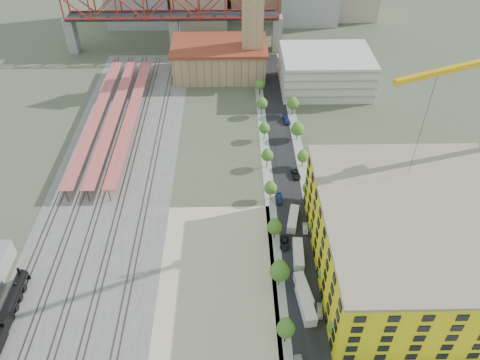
{
  "coord_description": "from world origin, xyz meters",
  "views": [
    {
      "loc": [
        0.03,
        -93.86,
        90.4
      ],
      "look_at": [
        1.82,
        1.84,
        10.0
      ],
      "focal_mm": 35.0,
      "sensor_mm": 36.0,
      "label": 1
    }
  ],
  "objects_px": {
    "locomotive": "(8,310)",
    "site_trailer_a": "(306,304)",
    "site_trailer_b": "(303,290)",
    "construction_building": "(413,240)",
    "site_trailer_c": "(298,254)",
    "clock_tower": "(253,6)",
    "site_trailer_d": "(293,219)"
  },
  "relations": [
    {
      "from": "locomotive",
      "to": "site_trailer_a",
      "type": "relative_size",
      "value": 2.25
    },
    {
      "from": "site_trailer_a",
      "to": "site_trailer_b",
      "type": "distance_m",
      "value": 4.07
    },
    {
      "from": "construction_building",
      "to": "site_trailer_a",
      "type": "xyz_separation_m",
      "value": [
        -26.0,
        -11.65,
        -8.01
      ]
    },
    {
      "from": "locomotive",
      "to": "site_trailer_c",
      "type": "distance_m",
      "value": 67.8
    },
    {
      "from": "clock_tower",
      "to": "site_trailer_b",
      "type": "relative_size",
      "value": 5.81
    },
    {
      "from": "site_trailer_a",
      "to": "site_trailer_c",
      "type": "bearing_deg",
      "value": 83.4
    },
    {
      "from": "clock_tower",
      "to": "site_trailer_c",
      "type": "relative_size",
      "value": 5.63
    },
    {
      "from": "locomotive",
      "to": "site_trailer_c",
      "type": "height_order",
      "value": "locomotive"
    },
    {
      "from": "site_trailer_c",
      "to": "site_trailer_d",
      "type": "distance_m",
      "value": 12.48
    },
    {
      "from": "clock_tower",
      "to": "locomotive",
      "type": "height_order",
      "value": "clock_tower"
    },
    {
      "from": "construction_building",
      "to": "site_trailer_b",
      "type": "xyz_separation_m",
      "value": [
        -26.0,
        -7.59,
        -8.18
      ]
    },
    {
      "from": "construction_building",
      "to": "site_trailer_d",
      "type": "xyz_separation_m",
      "value": [
        -26.0,
        15.62,
        -8.17
      ]
    },
    {
      "from": "site_trailer_a",
      "to": "site_trailer_d",
      "type": "relative_size",
      "value": 1.13
    },
    {
      "from": "construction_building",
      "to": "site_trailer_c",
      "type": "height_order",
      "value": "construction_building"
    },
    {
      "from": "locomotive",
      "to": "site_trailer_a",
      "type": "distance_m",
      "value": 66.01
    },
    {
      "from": "site_trailer_a",
      "to": "site_trailer_d",
      "type": "xyz_separation_m",
      "value": [
        0.0,
        27.27,
        -0.17
      ]
    },
    {
      "from": "locomotive",
      "to": "site_trailer_a",
      "type": "height_order",
      "value": "locomotive"
    },
    {
      "from": "clock_tower",
      "to": "site_trailer_b",
      "type": "xyz_separation_m",
      "value": [
        8.0,
        -107.58,
        -27.47
      ]
    },
    {
      "from": "clock_tower",
      "to": "site_trailer_c",
      "type": "distance_m",
      "value": 100.99
    },
    {
      "from": "site_trailer_c",
      "to": "site_trailer_d",
      "type": "height_order",
      "value": "site_trailer_c"
    },
    {
      "from": "clock_tower",
      "to": "locomotive",
      "type": "distance_m",
      "value": 129.2
    },
    {
      "from": "construction_building",
      "to": "locomotive",
      "type": "height_order",
      "value": "construction_building"
    },
    {
      "from": "locomotive",
      "to": "clock_tower",
      "type": "bearing_deg",
      "value": 62.7
    },
    {
      "from": "clock_tower",
      "to": "site_trailer_b",
      "type": "height_order",
      "value": "clock_tower"
    },
    {
      "from": "site_trailer_a",
      "to": "site_trailer_b",
      "type": "height_order",
      "value": "site_trailer_a"
    },
    {
      "from": "construction_building",
      "to": "locomotive",
      "type": "bearing_deg",
      "value": -172.35
    },
    {
      "from": "site_trailer_b",
      "to": "clock_tower",
      "type": "bearing_deg",
      "value": 83.83
    },
    {
      "from": "construction_building",
      "to": "site_trailer_c",
      "type": "bearing_deg",
      "value": 173.13
    },
    {
      "from": "locomotive",
      "to": "site_trailer_c",
      "type": "relative_size",
      "value": 2.49
    },
    {
      "from": "clock_tower",
      "to": "construction_building",
      "type": "xyz_separation_m",
      "value": [
        34.0,
        -99.99,
        -19.29
      ]
    },
    {
      "from": "site_trailer_d",
      "to": "site_trailer_b",
      "type": "bearing_deg",
      "value": -77.49
    },
    {
      "from": "site_trailer_c",
      "to": "site_trailer_a",
      "type": "bearing_deg",
      "value": -86.74
    }
  ]
}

